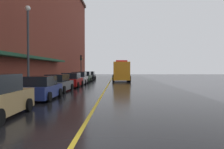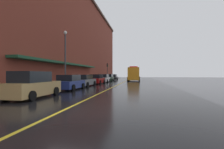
% 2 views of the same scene
% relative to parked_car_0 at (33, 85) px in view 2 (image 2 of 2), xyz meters
% --- Properties ---
extents(ground_plane, '(112.00, 112.00, 0.00)m').
position_rel_parked_car_0_xyz_m(ground_plane, '(3.95, 21.57, -0.85)').
color(ground_plane, black).
extents(sidewalk_left, '(2.40, 70.00, 0.15)m').
position_rel_parked_car_0_xyz_m(sidewalk_left, '(-2.25, 21.57, -0.78)').
color(sidewalk_left, gray).
rests_on(sidewalk_left, ground).
extents(lane_center_stripe, '(0.16, 70.00, 0.01)m').
position_rel_parked_car_0_xyz_m(lane_center_stripe, '(3.95, 21.57, -0.85)').
color(lane_center_stripe, gold).
rests_on(lane_center_stripe, ground).
extents(brick_building_left, '(13.41, 64.00, 18.46)m').
position_rel_parked_car_0_xyz_m(brick_building_left, '(-9.58, 20.57, 8.38)').
color(brick_building_left, maroon).
rests_on(brick_building_left, ground).
extents(parked_car_0, '(2.09, 4.69, 1.83)m').
position_rel_parked_car_0_xyz_m(parked_car_0, '(0.00, 0.00, 0.00)').
color(parked_car_0, '#A5844C').
rests_on(parked_car_0, ground).
extents(parked_car_1, '(2.16, 4.19, 1.56)m').
position_rel_parked_car_0_xyz_m(parked_car_1, '(0.03, 5.98, -0.11)').
color(parked_car_1, navy).
rests_on(parked_car_1, ground).
extents(parked_car_2, '(2.07, 4.64, 1.56)m').
position_rel_parked_car_0_xyz_m(parked_car_2, '(-0.10, 11.14, -0.11)').
color(parked_car_2, '#595B60').
rests_on(parked_car_2, ground).
extents(parked_car_3, '(2.14, 4.56, 1.59)m').
position_rel_parked_car_0_xyz_m(parked_car_3, '(-0.02, 16.84, -0.10)').
color(parked_car_3, maroon).
rests_on(parked_car_3, ground).
extents(parked_car_4, '(2.20, 4.59, 1.61)m').
position_rel_parked_car_0_xyz_m(parked_car_4, '(0.02, 22.12, -0.09)').
color(parked_car_4, silver).
rests_on(parked_car_4, ground).
extents(parked_car_5, '(2.12, 4.88, 1.61)m').
position_rel_parked_car_0_xyz_m(parked_car_5, '(0.02, 27.60, -0.09)').
color(parked_car_5, '#2D5133').
rests_on(parked_car_5, ground).
extents(parked_car_6, '(2.04, 4.13, 1.57)m').
position_rel_parked_car_0_xyz_m(parked_car_6, '(0.04, 33.75, -0.11)').
color(parked_car_6, black).
rests_on(parked_car_6, ground).
extents(utility_truck, '(2.94, 7.98, 3.34)m').
position_rel_parked_car_0_xyz_m(utility_truck, '(5.71, 29.43, 0.74)').
color(utility_truck, orange).
rests_on(utility_truck, ground).
extents(parking_meter_0, '(0.14, 0.18, 1.33)m').
position_rel_parked_car_0_xyz_m(parking_meter_0, '(-1.40, 25.89, 0.21)').
color(parking_meter_0, '#4C4C51').
rests_on(parking_meter_0, sidewalk_left).
extents(parking_meter_1, '(0.14, 0.18, 1.33)m').
position_rel_parked_car_0_xyz_m(parking_meter_1, '(-1.40, 0.22, 0.21)').
color(parking_meter_1, '#4C4C51').
rests_on(parking_meter_1, sidewalk_left).
extents(street_lamp_left, '(0.44, 0.44, 6.94)m').
position_rel_parked_car_0_xyz_m(street_lamp_left, '(-2.00, 9.17, 3.55)').
color(street_lamp_left, '#33383D').
rests_on(street_lamp_left, sidewalk_left).
extents(traffic_light_near, '(0.38, 0.36, 4.30)m').
position_rel_parked_car_0_xyz_m(traffic_light_near, '(-1.34, 32.40, 2.30)').
color(traffic_light_near, '#232326').
rests_on(traffic_light_near, sidewalk_left).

